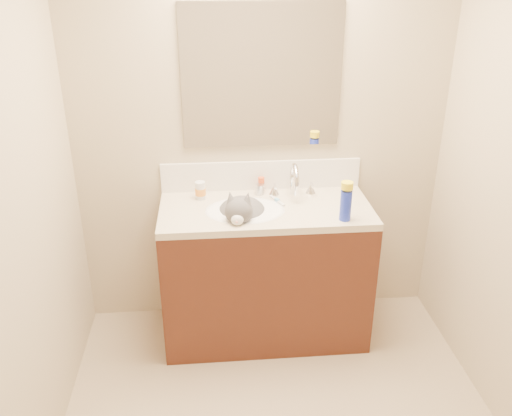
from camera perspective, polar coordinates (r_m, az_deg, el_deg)
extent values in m
cube|color=tan|center=(3.18, 0.55, 8.57)|extent=(2.20, 0.04, 2.50)
cube|color=#431D11|center=(3.28, 0.97, -7.05)|extent=(1.20, 0.55, 0.82)
cube|color=beige|center=(3.07, 1.03, -0.24)|extent=(1.20, 0.55, 0.04)
ellipsoid|color=white|center=(3.06, -1.15, -1.41)|extent=(0.45, 0.36, 0.14)
cylinder|color=silver|center=(3.23, 3.88, 2.45)|extent=(0.04, 0.04, 0.11)
torus|color=silver|center=(3.15, 4.07, 2.95)|extent=(0.03, 0.20, 0.20)
cylinder|color=silver|center=(3.09, 4.30, 1.84)|extent=(0.03, 0.03, 0.06)
cone|color=silver|center=(3.22, 1.93, 1.97)|extent=(0.06, 0.06, 0.06)
cone|color=silver|center=(3.26, 5.78, 2.10)|extent=(0.06, 0.06, 0.06)
ellipsoid|color=#494749|center=(3.07, -1.48, -0.86)|extent=(0.34, 0.37, 0.21)
ellipsoid|color=#494749|center=(2.89, -1.83, -0.38)|extent=(0.17, 0.16, 0.14)
ellipsoid|color=#494749|center=(2.97, -1.67, -0.51)|extent=(0.13, 0.13, 0.13)
cone|color=#494749|center=(2.89, -2.68, 1.06)|extent=(0.08, 0.09, 0.09)
cone|color=#494749|center=(2.88, -0.93, 1.00)|extent=(0.08, 0.08, 0.09)
ellipsoid|color=silver|center=(2.85, -1.98, -1.25)|extent=(0.08, 0.06, 0.06)
ellipsoid|color=silver|center=(2.97, -1.72, -1.71)|extent=(0.12, 0.09, 0.13)
sphere|color=#D9968C|center=(2.83, -2.04, -1.46)|extent=(0.01, 0.01, 0.01)
cylinder|color=#494749|center=(3.07, 1.00, -2.16)|extent=(0.06, 0.23, 0.04)
cube|color=silver|center=(3.27, 0.55, 3.46)|extent=(1.20, 0.02, 0.18)
cube|color=white|center=(3.10, 0.60, 13.65)|extent=(0.90, 0.02, 0.80)
cylinder|color=silver|center=(3.17, -5.87, 1.86)|extent=(0.07, 0.07, 0.11)
cylinder|color=orange|center=(3.17, -5.87, 1.74)|extent=(0.08, 0.08, 0.04)
cylinder|color=#B7B7BC|center=(3.22, 0.39, 1.98)|extent=(0.07, 0.07, 0.06)
cylinder|color=#CF4518|center=(3.24, 0.56, 2.46)|extent=(0.04, 0.04, 0.09)
cube|color=silver|center=(3.14, 2.23, 0.79)|extent=(0.08, 0.15, 0.01)
cube|color=#69AFDF|center=(3.13, 2.23, 0.84)|extent=(0.03, 0.04, 0.02)
cylinder|color=#1B2DC0|center=(2.92, 9.42, 0.27)|extent=(0.07, 0.07, 0.17)
cylinder|color=yellow|center=(2.88, 9.58, 2.35)|extent=(0.07, 0.07, 0.04)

